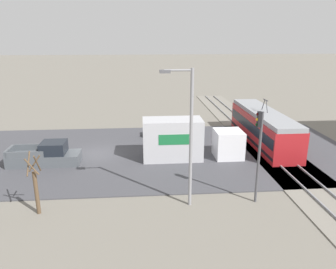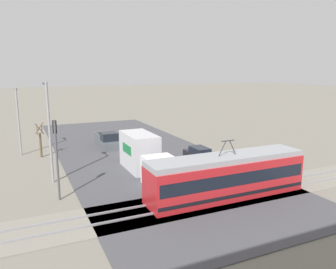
{
  "view_description": "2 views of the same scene",
  "coord_description": "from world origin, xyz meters",
  "px_view_note": "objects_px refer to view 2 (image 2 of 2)",
  "views": [
    {
      "loc": [
        28.13,
        4.19,
        10.31
      ],
      "look_at": [
        -0.28,
        6.5,
        1.65
      ],
      "focal_mm": 35.0,
      "sensor_mm": 36.0,
      "label": 1
    },
    {
      "loc": [
        11.91,
        35.58,
        9.53
      ],
      "look_at": [
        -1.36,
        6.72,
        3.21
      ],
      "focal_mm": 35.0,
      "sensor_mm": 36.0,
      "label": 2
    }
  ],
  "objects_px": {
    "traffic_light_pole": "(56,150)",
    "sedan_car_0": "(200,155)",
    "box_truck": "(144,155)",
    "street_lamp_mid_block": "(18,116)",
    "street_lamp_near_crossing": "(49,126)",
    "pickup_truck": "(108,141)",
    "street_tree": "(40,142)",
    "light_rail_tram": "(226,176)"
  },
  "relations": [
    {
      "from": "street_lamp_near_crossing",
      "to": "street_lamp_mid_block",
      "type": "bearing_deg",
      "value": -78.31
    },
    {
      "from": "street_tree",
      "to": "street_lamp_near_crossing",
      "type": "distance_m",
      "value": 9.58
    },
    {
      "from": "sedan_car_0",
      "to": "street_lamp_near_crossing",
      "type": "xyz_separation_m",
      "value": [
        14.7,
        0.12,
        4.22
      ]
    },
    {
      "from": "street_lamp_near_crossing",
      "to": "traffic_light_pole",
      "type": "bearing_deg",
      "value": 90.48
    },
    {
      "from": "sedan_car_0",
      "to": "street_tree",
      "type": "xyz_separation_m",
      "value": [
        15.01,
        -8.92,
        1.07
      ]
    },
    {
      "from": "traffic_light_pole",
      "to": "street_lamp_mid_block",
      "type": "relative_size",
      "value": 0.79
    },
    {
      "from": "light_rail_tram",
      "to": "street_lamp_mid_block",
      "type": "height_order",
      "value": "street_lamp_mid_block"
    },
    {
      "from": "box_truck",
      "to": "traffic_light_pole",
      "type": "distance_m",
      "value": 8.93
    },
    {
      "from": "pickup_truck",
      "to": "sedan_car_0",
      "type": "bearing_deg",
      "value": 123.92
    },
    {
      "from": "pickup_truck",
      "to": "traffic_light_pole",
      "type": "xyz_separation_m",
      "value": [
        7.57,
        15.08,
        3.03
      ]
    },
    {
      "from": "light_rail_tram",
      "to": "sedan_car_0",
      "type": "height_order",
      "value": "light_rail_tram"
    },
    {
      "from": "light_rail_tram",
      "to": "street_lamp_near_crossing",
      "type": "height_order",
      "value": "street_lamp_near_crossing"
    },
    {
      "from": "traffic_light_pole",
      "to": "street_tree",
      "type": "height_order",
      "value": "traffic_light_pole"
    },
    {
      "from": "sedan_car_0",
      "to": "light_rail_tram",
      "type": "bearing_deg",
      "value": 71.68
    },
    {
      "from": "street_tree",
      "to": "street_lamp_near_crossing",
      "type": "relative_size",
      "value": 0.45
    },
    {
      "from": "light_rail_tram",
      "to": "street_lamp_near_crossing",
      "type": "xyz_separation_m",
      "value": [
        11.64,
        -9.14,
        3.28
      ]
    },
    {
      "from": "pickup_truck",
      "to": "street_tree",
      "type": "relative_size",
      "value": 1.49
    },
    {
      "from": "box_truck",
      "to": "street_lamp_mid_block",
      "type": "xyz_separation_m",
      "value": [
        10.34,
        -12.24,
        2.69
      ]
    },
    {
      "from": "street_lamp_near_crossing",
      "to": "light_rail_tram",
      "type": "bearing_deg",
      "value": 141.84
    },
    {
      "from": "box_truck",
      "to": "sedan_car_0",
      "type": "height_order",
      "value": "box_truck"
    },
    {
      "from": "street_lamp_near_crossing",
      "to": "box_truck",
      "type": "bearing_deg",
      "value": 172.68
    },
    {
      "from": "traffic_light_pole",
      "to": "sedan_car_0",
      "type": "bearing_deg",
      "value": -162.84
    },
    {
      "from": "pickup_truck",
      "to": "street_lamp_mid_block",
      "type": "relative_size",
      "value": 0.76
    },
    {
      "from": "light_rail_tram",
      "to": "street_lamp_near_crossing",
      "type": "distance_m",
      "value": 15.16
    },
    {
      "from": "box_truck",
      "to": "street_lamp_near_crossing",
      "type": "relative_size",
      "value": 1.0
    },
    {
      "from": "light_rail_tram",
      "to": "box_truck",
      "type": "distance_m",
      "value": 8.88
    },
    {
      "from": "light_rail_tram",
      "to": "pickup_truck",
      "type": "height_order",
      "value": "light_rail_tram"
    },
    {
      "from": "traffic_light_pole",
      "to": "street_lamp_mid_block",
      "type": "distance_m",
      "value": 15.8
    },
    {
      "from": "traffic_light_pole",
      "to": "street_lamp_near_crossing",
      "type": "relative_size",
      "value": 0.7
    },
    {
      "from": "light_rail_tram",
      "to": "pickup_truck",
      "type": "bearing_deg",
      "value": -78.51
    },
    {
      "from": "box_truck",
      "to": "street_lamp_mid_block",
      "type": "distance_m",
      "value": 16.24
    },
    {
      "from": "box_truck",
      "to": "street_tree",
      "type": "bearing_deg",
      "value": -50.4
    },
    {
      "from": "street_lamp_mid_block",
      "to": "traffic_light_pole",
      "type": "bearing_deg",
      "value": 98.58
    },
    {
      "from": "street_lamp_near_crossing",
      "to": "pickup_truck",
      "type": "bearing_deg",
      "value": -125.48
    },
    {
      "from": "light_rail_tram",
      "to": "street_tree",
      "type": "distance_m",
      "value": 21.76
    },
    {
      "from": "sedan_car_0",
      "to": "street_lamp_near_crossing",
      "type": "bearing_deg",
      "value": 0.47
    },
    {
      "from": "box_truck",
      "to": "sedan_car_0",
      "type": "bearing_deg",
      "value": -170.24
    },
    {
      "from": "box_truck",
      "to": "traffic_light_pole",
      "type": "xyz_separation_m",
      "value": [
        7.98,
        3.38,
        2.13
      ]
    },
    {
      "from": "box_truck",
      "to": "sedan_car_0",
      "type": "xyz_separation_m",
      "value": [
        -6.68,
        -1.15,
        -1.0
      ]
    },
    {
      "from": "light_rail_tram",
      "to": "box_truck",
      "type": "relative_size",
      "value": 1.47
    },
    {
      "from": "light_rail_tram",
      "to": "street_lamp_mid_block",
      "type": "xyz_separation_m",
      "value": [
        13.95,
        -20.35,
        2.75
      ]
    },
    {
      "from": "light_rail_tram",
      "to": "street_tree",
      "type": "bearing_deg",
      "value": -56.7
    }
  ]
}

